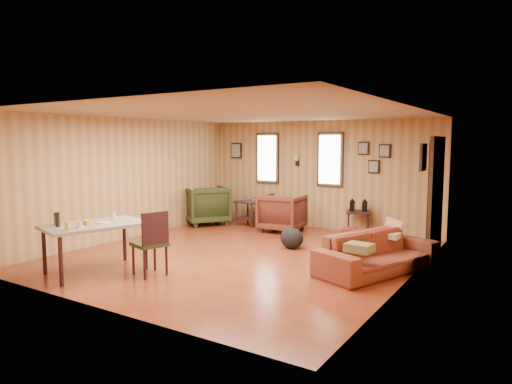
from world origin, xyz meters
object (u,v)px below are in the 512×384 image
at_px(recliner_brown, 282,211).
at_px(side_table, 358,210).
at_px(end_table, 250,209).
at_px(recliner_green, 206,203).
at_px(dining_table, 94,228).
at_px(sofa, 378,246).

xyz_separation_m(recliner_brown, side_table, (1.53, 0.48, 0.08)).
relative_size(end_table, side_table, 0.91).
height_order(recliner_green, dining_table, recliner_green).
distance_m(recliner_brown, end_table, 1.01).
relative_size(sofa, dining_table, 1.24).
height_order(recliner_brown, recliner_green, recliner_green).
xyz_separation_m(recliner_brown, dining_table, (-0.82, -4.24, 0.22)).
relative_size(recliner_brown, end_table, 1.26).
distance_m(recliner_green, side_table, 3.55).
xyz_separation_m(recliner_brown, recliner_green, (-1.95, -0.18, 0.05)).
height_order(recliner_green, end_table, recliner_green).
relative_size(recliner_brown, recliner_green, 0.91).
bearing_deg(end_table, recliner_green, -158.17).
xyz_separation_m(recliner_green, dining_table, (1.13, -4.06, 0.17)).
bearing_deg(end_table, recliner_brown, -12.23).
xyz_separation_m(end_table, side_table, (2.52, 0.26, 0.13)).
xyz_separation_m(sofa, side_table, (-1.19, 2.47, 0.14)).
relative_size(recliner_green, dining_table, 0.61).
bearing_deg(sofa, dining_table, 144.17).
bearing_deg(recliner_green, sofa, 104.54).
height_order(sofa, dining_table, dining_table).
height_order(recliner_brown, dining_table, dining_table).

